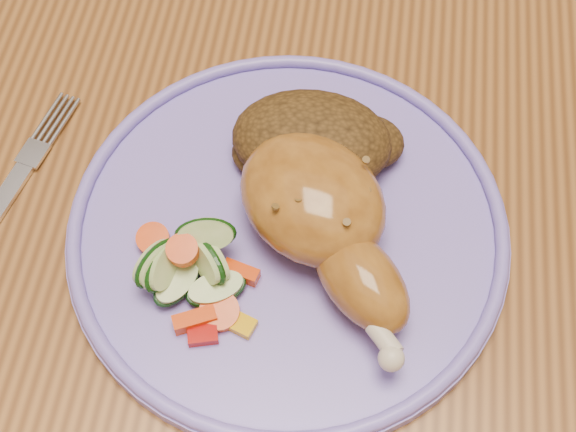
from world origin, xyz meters
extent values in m
cube|color=brown|center=(0.00, 0.00, 0.73)|extent=(0.90, 1.40, 0.04)
cylinder|color=#4C2D16|center=(-0.18, 0.37, 0.21)|extent=(0.04, 0.04, 0.41)
cylinder|color=#4C2D16|center=(0.18, 0.37, 0.21)|extent=(0.04, 0.04, 0.41)
cylinder|color=#4C2D16|center=(0.18, 0.73, 0.21)|extent=(0.04, 0.04, 0.41)
cylinder|color=#7C69D3|center=(-0.02, -0.06, 0.76)|extent=(0.31, 0.31, 0.01)
torus|color=#7C69D3|center=(-0.02, -0.06, 0.77)|extent=(0.31, 0.31, 0.01)
ellipsoid|color=#A66722|center=(0.00, -0.05, 0.79)|extent=(0.14, 0.14, 0.06)
ellipsoid|color=#A66722|center=(0.04, -0.10, 0.78)|extent=(0.09, 0.09, 0.04)
sphere|color=beige|center=(0.06, -0.15, 0.78)|extent=(0.02, 0.02, 0.02)
ellipsoid|color=#4A3012|center=(-0.01, 0.00, 0.78)|extent=(0.11, 0.08, 0.05)
ellipsoid|color=#4A3012|center=(0.03, 0.01, 0.78)|extent=(0.06, 0.05, 0.03)
ellipsoid|color=#4A3012|center=(-0.04, 0.00, 0.77)|extent=(0.05, 0.04, 0.02)
cube|color=#A50A05|center=(-0.06, -0.14, 0.77)|extent=(0.02, 0.02, 0.01)
cube|color=#E5A507|center=(-0.04, -0.13, 0.77)|extent=(0.02, 0.02, 0.01)
cylinder|color=#F74108|center=(-0.05, -0.13, 0.77)|extent=(0.03, 0.03, 0.01)
cube|color=#F74108|center=(-0.07, -0.14, 0.77)|extent=(0.03, 0.02, 0.01)
cylinder|color=#F74108|center=(-0.11, -0.08, 0.77)|extent=(0.02, 0.02, 0.01)
cube|color=#F74108|center=(-0.04, -0.10, 0.77)|extent=(0.03, 0.02, 0.01)
cylinder|color=#F74108|center=(-0.08, -0.10, 0.79)|extent=(0.02, 0.02, 0.01)
cylinder|color=#C8DC8F|center=(-0.10, -0.11, 0.78)|extent=(0.04, 0.05, 0.04)
cylinder|color=#C8DC8F|center=(-0.08, -0.11, 0.77)|extent=(0.05, 0.05, 0.02)
cylinder|color=#C8DC8F|center=(-0.07, -0.08, 0.79)|extent=(0.04, 0.04, 0.03)
cylinder|color=#C8DC8F|center=(-0.09, -0.10, 0.77)|extent=(0.04, 0.04, 0.02)
cylinder|color=#C8DC8F|center=(-0.06, -0.11, 0.77)|extent=(0.05, 0.05, 0.01)
cylinder|color=#C8DC8F|center=(-0.06, -0.10, 0.78)|extent=(0.04, 0.04, 0.04)
cylinder|color=#C8DC8F|center=(-0.09, -0.11, 0.78)|extent=(0.04, 0.04, 0.04)
cube|color=silver|center=(-0.22, -0.01, 0.75)|extent=(0.03, 0.07, 0.00)
camera|label=1|loc=(0.02, -0.33, 1.25)|focal=50.00mm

